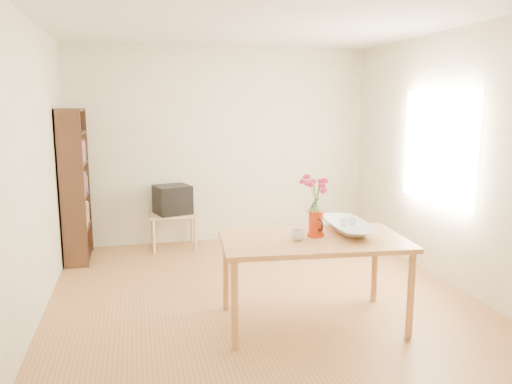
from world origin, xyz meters
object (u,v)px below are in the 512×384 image
object	(u,v)px
mug	(298,235)
bowl	(349,204)
television	(172,199)
pitcher	(316,225)
table	(313,247)

from	to	relation	value
mug	bowl	distance (m)	0.58
television	mug	bearing A→B (deg)	-89.07
pitcher	television	xyz separation A→B (m)	(-1.02, 2.51, -0.20)
table	bowl	bearing A→B (deg)	25.71
bowl	television	bearing A→B (deg)	119.15
pitcher	table	bearing A→B (deg)	-131.09
bowl	television	xyz separation A→B (m)	(-1.35, 2.43, -0.34)
pitcher	television	bearing A→B (deg)	106.66
table	bowl	world-z (taller)	bowl
bowl	table	bearing A→B (deg)	-159.43
table	pitcher	world-z (taller)	pitcher
bowl	mug	bearing A→B (deg)	-161.51
table	television	size ratio (longest dim) A/B	3.12
pitcher	television	size ratio (longest dim) A/B	0.43
table	mug	distance (m)	0.19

